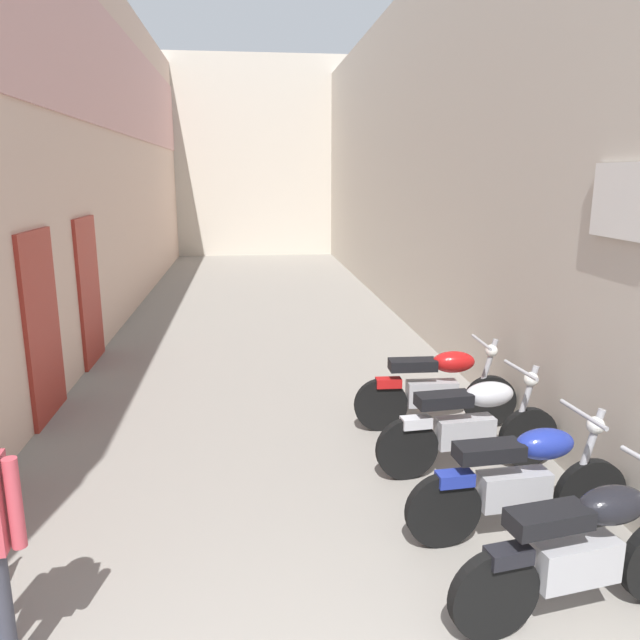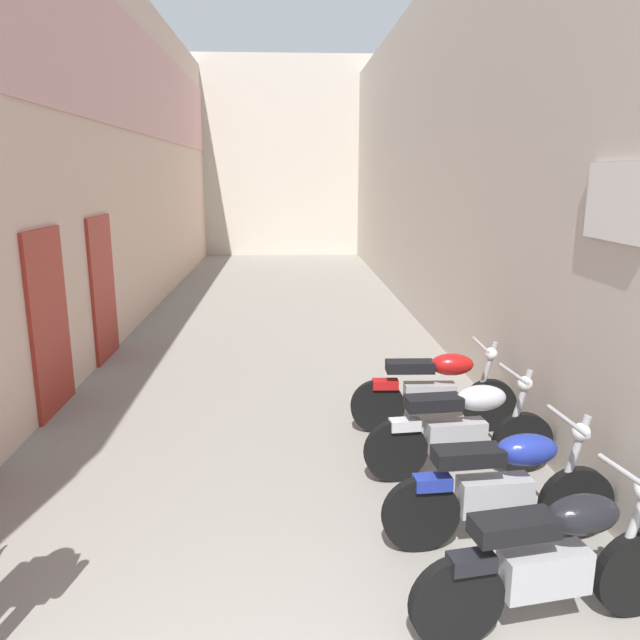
% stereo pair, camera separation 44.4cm
% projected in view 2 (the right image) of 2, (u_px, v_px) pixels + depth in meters
% --- Properties ---
extents(ground_plane, '(36.38, 36.38, 0.00)m').
position_uv_depth(ground_plane, '(279.00, 348.00, 10.18)').
color(ground_plane, gray).
extents(building_left, '(0.45, 20.38, 6.42)m').
position_uv_depth(building_left, '(118.00, 151.00, 11.16)').
color(building_left, beige).
rests_on(building_left, ground).
extents(building_right, '(0.45, 20.38, 6.16)m').
position_uv_depth(building_right, '(431.00, 160.00, 11.56)').
color(building_right, beige).
rests_on(building_right, ground).
extents(building_far_end, '(8.41, 2.00, 6.79)m').
position_uv_depth(building_far_end, '(281.00, 158.00, 22.21)').
color(building_far_end, beige).
rests_on(building_far_end, ground).
extents(motorcycle_nearest, '(1.84, 0.58, 1.04)m').
position_uv_depth(motorcycle_nearest, '(554.00, 558.00, 3.77)').
color(motorcycle_nearest, black).
rests_on(motorcycle_nearest, ground).
extents(motorcycle_second, '(1.85, 0.58, 1.04)m').
position_uv_depth(motorcycle_second, '(503.00, 485.00, 4.66)').
color(motorcycle_second, black).
rests_on(motorcycle_second, ground).
extents(motorcycle_third, '(1.85, 0.58, 1.04)m').
position_uv_depth(motorcycle_third, '(462.00, 427.00, 5.73)').
color(motorcycle_third, black).
rests_on(motorcycle_third, ground).
extents(motorcycle_fourth, '(1.85, 0.58, 1.04)m').
position_uv_depth(motorcycle_fourth, '(435.00, 389.00, 6.75)').
color(motorcycle_fourth, black).
rests_on(motorcycle_fourth, ground).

